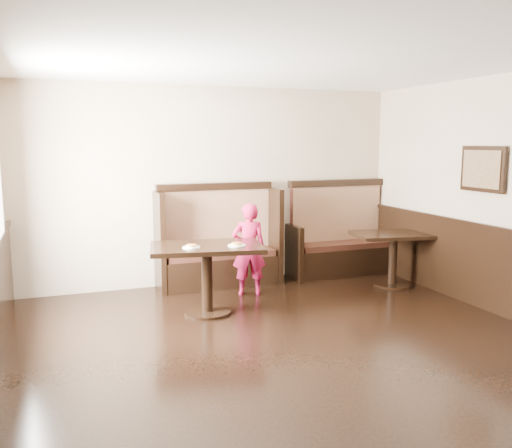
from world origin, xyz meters
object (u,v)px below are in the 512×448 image
booth_neighbor (339,243)px  child (249,249)px  table_main (207,261)px  booth_main (218,248)px  table_neighbor (393,246)px

booth_neighbor → child: (-1.71, -0.63, 0.14)m
table_main → child: (0.74, 0.60, -0.02)m
booth_neighbor → child: booth_neighbor is taller
booth_main → booth_neighbor: size_ratio=1.06×
booth_main → table_main: booth_main is taller
booth_neighbor → table_main: size_ratio=1.16×
booth_main → table_neighbor: bearing=-21.9°
booth_main → booth_neighbor: 1.95m
booth_neighbor → table_main: bearing=-153.5°
child → booth_main: bearing=-55.7°
table_main → child: size_ratio=1.15×
booth_main → booth_neighbor: (1.95, -0.00, -0.05)m
booth_neighbor → table_neighbor: 0.99m
booth_main → child: (0.24, -0.63, 0.09)m
booth_main → child: 0.68m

